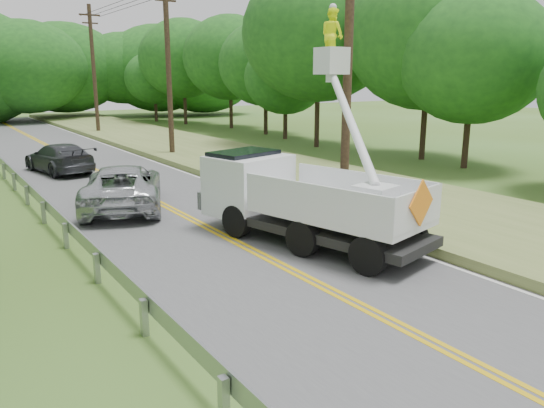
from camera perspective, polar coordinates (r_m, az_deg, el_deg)
ground at (r=9.52m, az=21.28°, el=-16.07°), size 140.00×140.00×0.00m
road at (r=20.34m, az=-12.57°, el=0.35°), size 7.20×96.00×0.03m
guardrail at (r=20.09m, az=-24.34°, el=0.87°), size 0.18×48.00×0.77m
utility_poles at (r=24.69m, az=-4.66°, el=15.21°), size 1.60×43.30×10.00m
tall_grass_verge at (r=23.72m, az=3.59°, el=2.87°), size 7.00×96.00×0.30m
treeline_right at (r=36.04m, az=5.56°, el=16.15°), size 11.11×56.02×11.60m
bucket_truck at (r=15.31m, az=1.86°, el=2.17°), size 4.91×7.11×6.66m
suv_silver at (r=19.30m, az=-15.85°, el=1.82°), size 4.44×6.12×1.55m
suv_darkgrey at (r=27.65m, az=-22.05°, el=4.65°), size 2.78×5.12×1.41m
yard_sign at (r=17.63m, az=15.91°, el=-0.13°), size 0.49×0.20×0.75m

